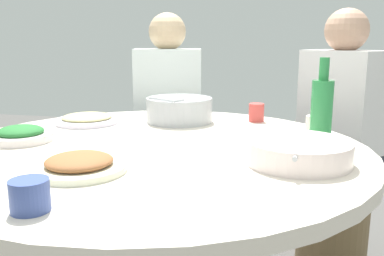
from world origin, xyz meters
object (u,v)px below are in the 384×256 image
object	(u,v)px
stool_for_diner_right	(332,219)
soup_bowl	(298,152)
green_bottle	(322,109)
tea_cup_far	(256,113)
rice_bowl	(179,109)
tea_cup_near	(30,195)
dish_noodles	(87,119)
diner_left	(168,99)
tea_cup_side	(316,125)
diner_right	(341,109)
round_dining_table	(156,180)
dish_stirfry	(79,164)
dish_greens	(21,135)
stool_for_diner_left	(169,196)

from	to	relation	value
stool_for_diner_right	soup_bowl	bearing A→B (deg)	-103.83
green_bottle	tea_cup_far	world-z (taller)	green_bottle
rice_bowl	tea_cup_near	size ratio (longest dim) A/B	3.47
rice_bowl	dish_noodles	size ratio (longest dim) A/B	1.08
tea_cup_near	stool_for_diner_right	size ratio (longest dim) A/B	0.18
tea_cup_near	diner_left	bearing A→B (deg)	95.15
green_bottle	tea_cup_side	xyz separation A→B (m)	(-0.00, 0.15, -0.08)
soup_bowl	diner_right	bearing A→B (deg)	76.17
round_dining_table	stool_for_diner_right	world-z (taller)	round_dining_table
soup_bowl	tea_cup_far	distance (m)	0.59
diner_left	stool_for_diner_right	distance (m)	1.01
dish_noodles	green_bottle	distance (m)	0.90
dish_stirfry	diner_left	world-z (taller)	diner_left
soup_bowl	dish_stirfry	size ratio (longest dim) A/B	1.31
tea_cup_side	stool_for_diner_right	size ratio (longest dim) A/B	0.17
soup_bowl	diner_left	distance (m)	1.16
green_bottle	diner_right	xyz separation A→B (m)	(0.13, 0.60, -0.09)
green_bottle	tea_cup_far	bearing A→B (deg)	124.96
dish_stirfry	dish_noodles	world-z (taller)	dish_stirfry
green_bottle	stool_for_diner_right	xyz separation A→B (m)	(0.13, 0.60, -0.63)
tea_cup_near	tea_cup_side	bearing A→B (deg)	55.18
dish_noodles	dish_greens	bearing A→B (deg)	-102.70
diner_right	round_dining_table	bearing A→B (deg)	-130.72
tea_cup_far	tea_cup_side	world-z (taller)	tea_cup_far
round_dining_table	diner_left	world-z (taller)	diner_left
dish_stirfry	tea_cup_far	bearing A→B (deg)	63.20
tea_cup_near	tea_cup_far	world-z (taller)	tea_cup_far
tea_cup_near	stool_for_diner_right	bearing A→B (deg)	60.83
green_bottle	tea_cup_side	bearing A→B (deg)	91.12
soup_bowl	dish_greens	world-z (taller)	soup_bowl
dish_noodles	stool_for_diner_right	distance (m)	1.24
diner_left	stool_for_diner_right	world-z (taller)	diner_left
tea_cup_side	stool_for_diner_left	size ratio (longest dim) A/B	0.17
dish_greens	diner_left	xyz separation A→B (m)	(0.24, 0.91, -0.00)
rice_bowl	tea_cup_side	world-z (taller)	rice_bowl
dish_stirfry	tea_cup_near	world-z (taller)	tea_cup_near
soup_bowl	green_bottle	bearing A→B (deg)	73.06
diner_right	green_bottle	bearing A→B (deg)	-102.53
dish_noodles	stool_for_diner_right	xyz separation A→B (m)	(1.02, 0.46, -0.53)
tea_cup_near	tea_cup_far	size ratio (longest dim) A/B	1.04
dish_noodles	dish_stirfry	bearing A→B (deg)	-65.00
tea_cup_near	diner_left	xyz separation A→B (m)	(-0.13, 1.42, -0.01)
round_dining_table	diner_left	xyz separation A→B (m)	(-0.21, 0.87, 0.14)
dish_stirfry	diner_right	xyz separation A→B (m)	(0.75, 1.04, 0.00)
green_bottle	diner_left	bearing A→B (deg)	134.67
round_dining_table	diner_left	size ratio (longest dim) A/B	1.76
round_dining_table	rice_bowl	xyz separation A→B (m)	(-0.02, 0.40, 0.17)
dish_noodles	tea_cup_far	xyz separation A→B (m)	(0.66, 0.19, 0.02)
dish_stirfry	dish_greens	distance (m)	0.43
round_dining_table	stool_for_diner_right	distance (m)	1.06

